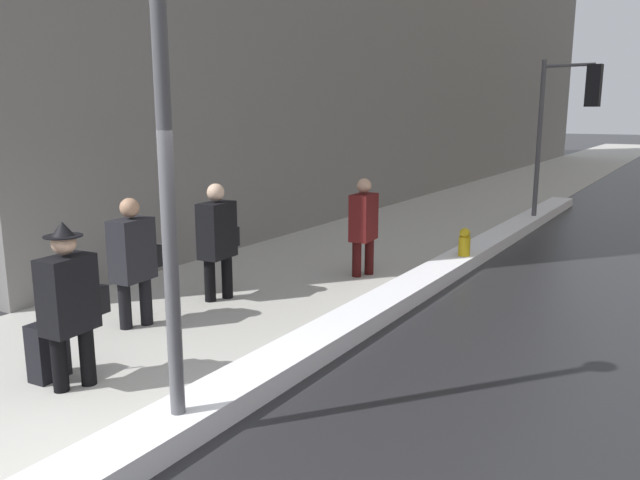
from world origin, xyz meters
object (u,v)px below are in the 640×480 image
at_px(pedestrian_trailing, 133,257).
at_px(pedestrian_with_shoulder_bag, 218,236).
at_px(lamp_post, 162,85).
at_px(pedestrian_in_glasses, 364,223).
at_px(fire_hydrant, 464,248).
at_px(traffic_light_near, 572,107).
at_px(rolling_suitcase, 48,351).
at_px(pedestrian_in_fedora, 70,300).

xyz_separation_m(pedestrian_trailing, pedestrian_with_shoulder_bag, (0.12, 1.41, 0.03)).
distance_m(lamp_post, pedestrian_with_shoulder_bag, 4.28).
relative_size(pedestrian_in_glasses, fire_hydrant, 2.28).
distance_m(pedestrian_in_glasses, fire_hydrant, 1.92).
xyz_separation_m(pedestrian_trailing, pedestrian_in_glasses, (1.22, 3.67, -0.01)).
xyz_separation_m(pedestrian_in_glasses, fire_hydrant, (1.22, 1.38, -0.54)).
xyz_separation_m(pedestrian_with_shoulder_bag, fire_hydrant, (2.32, 3.63, -0.58)).
relative_size(traffic_light_near, pedestrian_in_glasses, 2.37).
height_order(lamp_post, rolling_suitcase, lamp_post).
height_order(pedestrian_in_fedora, fire_hydrant, pedestrian_in_fedora).
bearing_deg(fire_hydrant, pedestrian_with_shoulder_bag, -122.61).
distance_m(traffic_light_near, fire_hydrant, 5.50).
relative_size(lamp_post, pedestrian_in_fedora, 2.85).
xyz_separation_m(traffic_light_near, pedestrian_with_shoulder_bag, (-2.99, -8.54, -1.82)).
relative_size(lamp_post, pedestrian_in_glasses, 2.93).
height_order(pedestrian_trailing, pedestrian_in_glasses, pedestrian_trailing).
relative_size(traffic_light_near, pedestrian_with_shoulder_bag, 2.27).
bearing_deg(lamp_post, pedestrian_in_fedora, 174.31).
height_order(pedestrian_trailing, fire_hydrant, pedestrian_trailing).
relative_size(pedestrian_in_glasses, rolling_suitcase, 1.68).
bearing_deg(rolling_suitcase, traffic_light_near, 162.36).
distance_m(pedestrian_in_fedora, pedestrian_trailing, 1.76).
height_order(pedestrian_in_fedora, rolling_suitcase, pedestrian_in_fedora).
xyz_separation_m(pedestrian_with_shoulder_bag, pedestrian_in_glasses, (1.11, 2.26, -0.04)).
relative_size(pedestrian_trailing, pedestrian_in_glasses, 1.02).
xyz_separation_m(lamp_post, pedestrian_in_glasses, (-1.15, 5.36, -1.94)).
bearing_deg(traffic_light_near, fire_hydrant, -92.09).
relative_size(pedestrian_trailing, pedestrian_with_shoulder_bag, 0.97).
distance_m(pedestrian_with_shoulder_bag, fire_hydrant, 4.35).
bearing_deg(pedestrian_trailing, pedestrian_in_fedora, 24.51).
relative_size(traffic_light_near, pedestrian_trailing, 2.34).
bearing_deg(traffic_light_near, rolling_suitcase, -97.29).
height_order(pedestrian_with_shoulder_bag, rolling_suitcase, pedestrian_with_shoulder_bag).
relative_size(lamp_post, traffic_light_near, 1.24).
distance_m(pedestrian_with_shoulder_bag, rolling_suitcase, 3.05).
xyz_separation_m(pedestrian_trailing, fire_hydrant, (2.44, 5.05, -0.55)).
xyz_separation_m(lamp_post, pedestrian_in_fedora, (-1.51, 0.15, -1.93)).
bearing_deg(traffic_light_near, pedestrian_with_shoulder_bag, -103.67).
distance_m(traffic_light_near, pedestrian_trailing, 10.59).
bearing_deg(pedestrian_in_fedora, rolling_suitcase, -92.99).
distance_m(traffic_light_near, pedestrian_in_fedora, 11.86).
relative_size(pedestrian_trailing, rolling_suitcase, 1.71).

